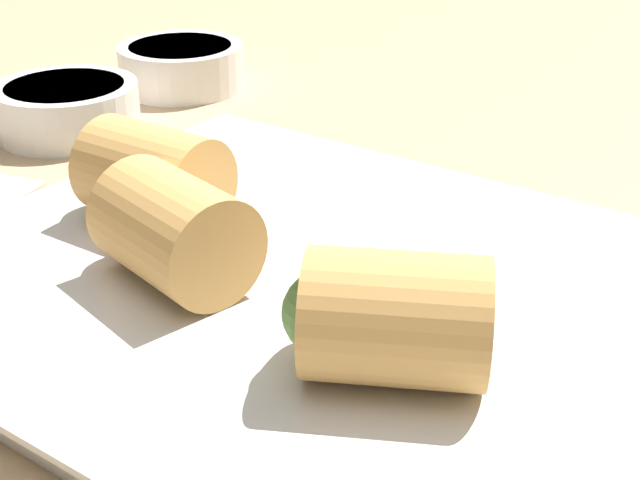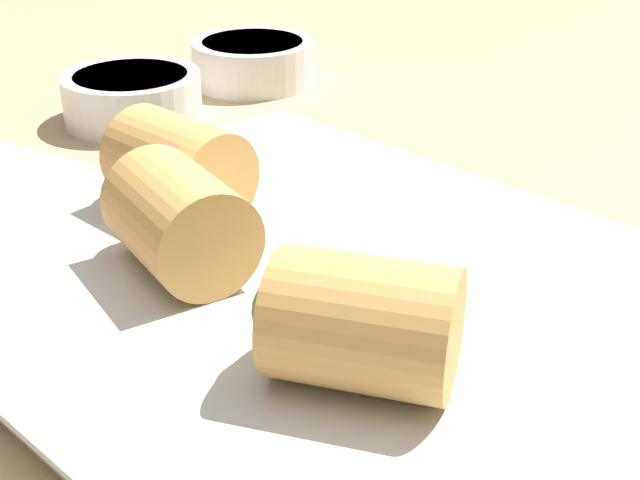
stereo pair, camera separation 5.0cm
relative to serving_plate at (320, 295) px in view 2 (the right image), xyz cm
name	(u,v)px [view 2 (the right image)]	position (x,y,z in cm)	size (l,w,h in cm)	color
table_surface	(386,318)	(1.23, 2.77, -1.76)	(180.00, 140.00, 2.00)	tan
serving_plate	(320,295)	(0.00, 0.00, 0.00)	(32.78, 26.48, 1.50)	silver
roll_front_left	(352,321)	(5.40, -4.04, 2.99)	(7.40, 6.76, 4.50)	#DBA356
roll_front_right	(176,217)	(-4.95, -3.24, 2.99)	(7.16, 5.77, 4.50)	#DBA356
roll_back_left	(173,164)	(-9.58, 0.15, 2.99)	(6.83, 4.61, 4.50)	#DBA356
dipping_bowl_near	(132,96)	(-24.79, 8.30, 0.91)	(8.75, 8.75, 3.07)	white
dipping_bowl_far	(253,60)	(-25.38, 19.10, 0.91)	(8.75, 8.75, 3.07)	white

